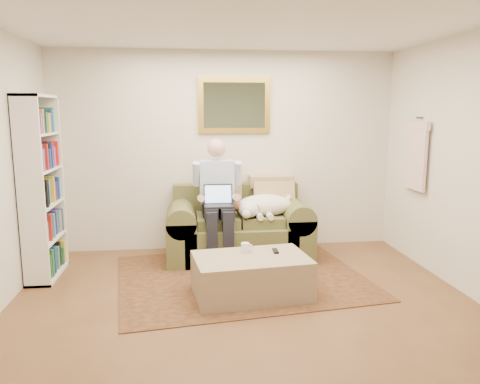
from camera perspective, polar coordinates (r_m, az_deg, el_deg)
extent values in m
cube|color=brown|center=(4.13, 1.50, -16.46)|extent=(4.50, 5.00, 0.01)
cube|color=white|center=(3.78, 1.69, 21.64)|extent=(4.50, 5.00, 0.01)
cube|color=silver|center=(6.20, -1.79, 4.97)|extent=(4.50, 0.01, 2.60)
cube|color=#351A15|center=(5.29, 0.14, -10.30)|extent=(2.91, 2.45, 0.01)
cube|color=#4E522B|center=(5.90, -0.15, -5.97)|extent=(1.35, 0.86, 0.44)
cube|color=#4E522B|center=(6.16, -0.56, -1.05)|extent=(1.63, 0.19, 0.45)
cube|color=#4E522B|center=(5.85, -7.11, -5.66)|extent=(0.35, 0.86, 0.90)
cube|color=#4E522B|center=(6.01, 6.62, -5.23)|extent=(0.35, 0.86, 0.90)
cube|color=#4E522B|center=(5.75, -2.73, -3.49)|extent=(0.51, 0.58, 0.13)
cube|color=#4E522B|center=(5.82, 2.52, -3.34)|extent=(0.51, 0.58, 0.13)
cube|color=black|center=(5.51, -2.60, -1.69)|extent=(0.34, 0.24, 0.02)
cube|color=black|center=(5.61, -2.70, -0.25)|extent=(0.34, 0.07, 0.24)
cube|color=#99BFF2|center=(5.60, -2.69, -0.26)|extent=(0.31, 0.05, 0.21)
cube|color=tan|center=(4.73, 1.37, -10.23)|extent=(1.19, 0.84, 0.41)
cylinder|color=white|center=(4.79, 0.63, -6.80)|extent=(0.08, 0.08, 0.10)
cube|color=black|center=(4.83, 4.35, -7.18)|extent=(0.05, 0.15, 0.02)
cube|color=gold|center=(6.17, -0.70, 10.52)|extent=(0.94, 0.04, 0.72)
cube|color=gray|center=(6.15, -0.68, 10.53)|extent=(0.80, 0.01, 0.58)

